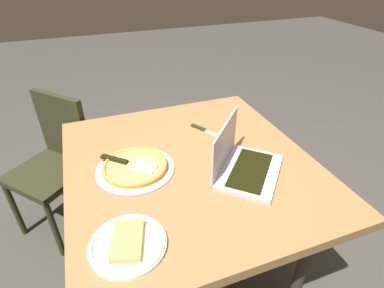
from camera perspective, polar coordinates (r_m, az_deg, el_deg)
The scene contains 7 objects.
ground_plane at distance 1.90m, azimuth -0.27°, elevation -22.32°, with size 12.00×12.00×0.00m, color #3E3D37.
dining_table at distance 1.39m, azimuth -0.35°, elevation -5.68°, with size 1.13×1.07×0.77m.
laptop at distance 1.28m, azimuth 9.47°, elevation -3.56°, with size 0.40×0.39×0.22m.
pizza_plate at distance 1.03m, azimuth -12.04°, elevation -17.84°, with size 0.25×0.25×0.04m.
pizza_tray at distance 1.31m, azimuth -10.76°, elevation -4.25°, with size 0.34×0.34×0.03m.
table_knife at distance 1.57m, azimuth 2.40°, elevation 2.63°, with size 0.20×0.13×0.01m.
chair_near at distance 2.00m, azimuth -24.44°, elevation -2.51°, with size 0.55×0.55×0.88m.
Camera 1 is at (1.01, -0.37, 1.57)m, focal length 28.16 mm.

